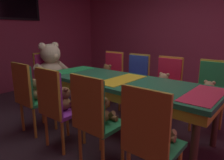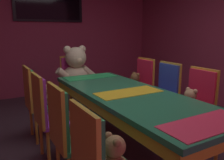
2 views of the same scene
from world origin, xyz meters
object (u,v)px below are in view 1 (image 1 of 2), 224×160
at_px(teddy_right_3, 107,74).
at_px(banquet_table, 122,86).
at_px(chair_left_2, 55,102).
at_px(chair_right_1, 167,81).
at_px(throne_chair, 47,73).
at_px(teddy_left_3, 38,91).
at_px(chair_left_3, 28,92).
at_px(chair_left_0, 149,134).
at_px(teddy_left_2, 65,100).
at_px(king_teddy_bear, 52,65).
at_px(teddy_left_0, 157,129).
at_px(teddy_right_0, 208,92).
at_px(chair_right_2, 137,76).
at_px(chair_right_3, 112,72).
at_px(teddy_left_1, 103,111).
at_px(teddy_right_1, 163,84).
at_px(chair_left_1, 93,114).
at_px(chair_right_0, 211,88).

bearing_deg(teddy_right_3, banquet_table, 51.16).
bearing_deg(chair_left_2, chair_right_1, -18.68).
bearing_deg(throne_chair, teddy_left_3, -39.26).
bearing_deg(banquet_table, chair_left_3, 133.48).
height_order(chair_left_0, teddy_left_2, chair_left_0).
relative_size(chair_left_2, king_teddy_bear, 1.29).
xyz_separation_m(teddy_left_0, throne_chair, (0.72, 2.69, 0.01)).
distance_m(teddy_left_2, teddy_right_0, 1.90).
distance_m(chair_right_2, chair_right_3, 0.58).
bearing_deg(chair_left_3, teddy_left_1, -82.32).
height_order(teddy_right_1, chair_right_3, chair_right_3).
relative_size(teddy_right_0, teddy_right_3, 0.88).
height_order(chair_left_2, chair_right_3, same).
distance_m(teddy_left_1, throne_chair, 2.18).
bearing_deg(teddy_right_1, throne_chair, -71.21).
height_order(banquet_table, teddy_left_2, teddy_left_2).
relative_size(chair_left_0, teddy_right_1, 3.11).
xyz_separation_m(banquet_table, chair_left_2, (-0.87, 0.31, -0.06)).
bearing_deg(king_teddy_bear, teddy_left_3, -45.57).
relative_size(chair_left_0, teddy_left_0, 3.08).
distance_m(teddy_left_2, throne_chair, 1.64).
height_order(teddy_left_0, chair_right_3, chair_right_3).
xyz_separation_m(chair_left_2, chair_right_3, (1.74, 0.59, 0.00)).
bearing_deg(chair_left_1, throne_chair, 67.68).
bearing_deg(chair_left_0, teddy_left_1, 75.88).
height_order(chair_left_2, teddy_right_0, chair_left_2).
relative_size(teddy_right_0, chair_right_3, 0.29).
bearing_deg(chair_left_2, chair_right_3, 18.70).
relative_size(chair_left_1, chair_right_3, 1.00).
relative_size(chair_right_1, chair_right_3, 1.00).
height_order(teddy_left_0, teddy_right_0, teddy_left_0).
bearing_deg(chair_right_3, chair_right_0, 90.26).
height_order(chair_left_1, teddy_right_0, chair_left_1).
height_order(teddy_right_3, king_teddy_bear, king_teddy_bear).
relative_size(banquet_table, teddy_left_2, 8.17).
height_order(chair_left_3, throne_chair, same).
relative_size(chair_left_3, teddy_right_0, 3.44).
bearing_deg(banquet_table, teddy_right_3, 51.16).
bearing_deg(chair_right_1, teddy_left_0, 22.17).
height_order(teddy_left_3, teddy_right_0, teddy_left_3).
relative_size(teddy_left_0, chair_right_2, 0.33).
xyz_separation_m(chair_left_0, chair_right_3, (1.73, 1.80, 0.00)).
distance_m(teddy_right_0, chair_right_1, 0.65).
bearing_deg(teddy_left_3, banquet_table, -51.68).
xyz_separation_m(chair_left_1, throne_chair, (0.85, 2.06, 0.00)).
distance_m(chair_left_0, chair_left_3, 1.81).
distance_m(teddy_left_0, teddy_left_1, 0.63).
height_order(banquet_table, teddy_right_1, teddy_right_1).
xyz_separation_m(chair_left_0, chair_right_1, (1.70, 0.64, 0.00)).
distance_m(banquet_table, teddy_left_2, 0.79).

